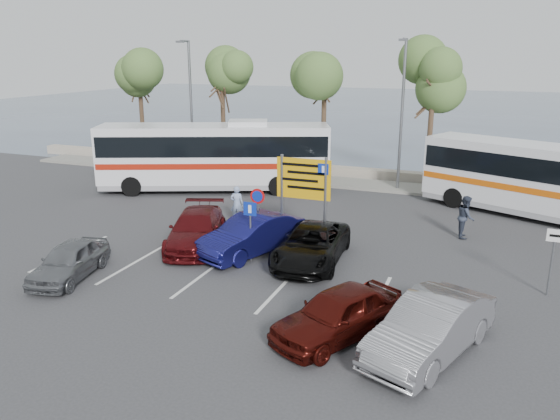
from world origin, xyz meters
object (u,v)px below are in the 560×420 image
(suv_black, at_px, (311,245))
(car_silver_a, at_px, (69,261))
(car_red, at_px, (338,314))
(car_maroon, at_px, (196,229))
(direction_sign, at_px, (304,186))
(pedestrian_far, at_px, (466,217))
(car_blue, at_px, (251,235))
(coach_bus_left, at_px, (215,158))
(coach_bus_right, at_px, (551,184))
(street_lamp_right, at_px, (402,108))
(street_lamp_left, at_px, (190,100))
(car_silver_b, at_px, (430,328))
(pedestrian_near, at_px, (237,204))

(suv_black, bearing_deg, car_silver_a, -153.05)
(car_red, xyz_separation_m, suv_black, (-2.40, 5.00, -0.02))
(car_maroon, distance_m, suv_black, 4.80)
(direction_sign, height_order, pedestrian_far, direction_sign)
(car_blue, distance_m, car_maroon, 2.40)
(coach_bus_left, xyz_separation_m, car_maroon, (3.61, -8.44, -1.11))
(coach_bus_right, bearing_deg, car_red, -113.40)
(street_lamp_right, xyz_separation_m, car_silver_a, (-8.29, -16.43, -3.98))
(direction_sign, bearing_deg, coach_bus_right, 37.94)
(street_lamp_right, distance_m, car_maroon, 13.94)
(street_lamp_left, relative_size, car_silver_b, 1.77)
(suv_black, distance_m, pedestrian_near, 5.86)
(coach_bus_left, relative_size, car_maroon, 2.63)
(car_silver_a, bearing_deg, car_red, -14.87)
(street_lamp_right, bearing_deg, suv_black, -95.17)
(car_maroon, xyz_separation_m, pedestrian_near, (0.10, 3.50, 0.14))
(street_lamp_left, height_order, street_lamp_right, same)
(pedestrian_far, bearing_deg, car_maroon, 111.05)
(coach_bus_right, distance_m, car_silver_a, 20.64)
(pedestrian_near, bearing_deg, direction_sign, 141.59)
(coach_bus_right, height_order, car_maroon, coach_bus_right)
(street_lamp_left, xyz_separation_m, car_red, (14.31, -17.02, -3.91))
(coach_bus_right, bearing_deg, direction_sign, -142.06)
(coach_bus_left, height_order, suv_black, coach_bus_left)
(car_silver_a, distance_m, car_maroon, 5.02)
(street_lamp_left, bearing_deg, car_silver_a, -73.99)
(coach_bus_right, bearing_deg, coach_bus_left, -178.10)
(street_lamp_right, xyz_separation_m, coach_bus_left, (-9.50, -3.58, -2.79))
(suv_black, relative_size, pedestrian_near, 2.86)
(car_blue, bearing_deg, car_maroon, -159.01)
(street_lamp_right, bearing_deg, pedestrian_far, -60.40)
(direction_sign, distance_m, suv_black, 2.61)
(car_silver_b, bearing_deg, coach_bus_left, 155.38)
(coach_bus_right, xyz_separation_m, car_silver_b, (-3.66, -14.00, -0.93))
(pedestrian_near, bearing_deg, pedestrian_far, 175.75)
(direction_sign, bearing_deg, street_lamp_left, 136.83)
(street_lamp_right, relative_size, car_silver_a, 2.21)
(street_lamp_right, height_order, coach_bus_left, street_lamp_right)
(coach_bus_left, height_order, car_silver_b, coach_bus_left)
(coach_bus_right, distance_m, car_silver_b, 14.50)
(pedestrian_near, bearing_deg, coach_bus_right, -170.29)
(street_lamp_right, distance_m, car_red, 17.51)
(street_lamp_right, bearing_deg, pedestrian_near, -124.19)
(car_silver_b, distance_m, pedestrian_near, 12.75)
(street_lamp_left, relative_size, car_maroon, 1.68)
(street_lamp_right, xyz_separation_m, pedestrian_near, (-5.79, -8.52, -3.76))
(direction_sign, xyz_separation_m, car_red, (3.31, -6.70, -1.74))
(coach_bus_left, distance_m, car_silver_b, 18.88)
(car_silver_a, distance_m, pedestrian_near, 8.30)
(car_silver_a, bearing_deg, car_silver_b, -14.16)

